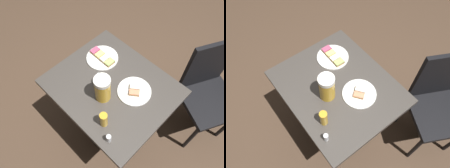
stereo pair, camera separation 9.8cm
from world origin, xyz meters
TOP-DOWN VIEW (x-y plane):
  - ground_plane at (0.00, 0.00)m, footprint 6.00×6.00m
  - cafe_table at (0.00, 0.00)m, footprint 0.76×0.64m
  - plate_near at (0.20, -0.11)m, footprint 0.22×0.22m
  - plate_far at (-0.13, -0.07)m, footprint 0.21×0.21m
  - beer_mug at (-0.01, 0.09)m, footprint 0.15×0.11m
  - beer_glass_small at (-0.15, 0.21)m, footprint 0.04×0.04m
  - salt_shaker at (-0.23, 0.26)m, footprint 0.03×0.03m
  - cafe_chair at (-0.43, -0.56)m, footprint 0.51×0.51m

SIDE VIEW (x-z plane):
  - ground_plane at x=0.00m, z-range 0.00..0.00m
  - cafe_chair at x=-0.43m, z-range 0.07..0.96m
  - cafe_table at x=0.00m, z-range 0.19..0.89m
  - plate_far at x=-0.13m, z-range 0.70..0.73m
  - plate_near at x=0.20m, z-range 0.70..0.73m
  - salt_shaker at x=-0.23m, z-range 0.71..0.76m
  - beer_glass_small at x=-0.15m, z-range 0.71..0.81m
  - beer_mug at x=-0.01m, z-range 0.71..0.89m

